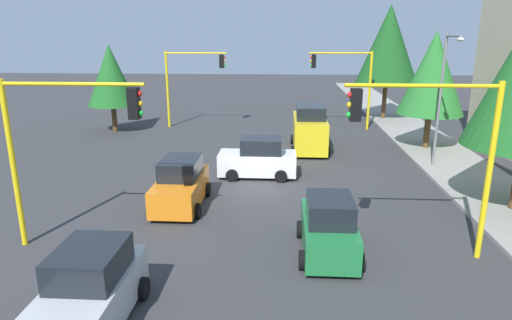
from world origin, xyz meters
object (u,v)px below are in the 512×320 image
at_px(car_silver, 90,291).
at_px(street_lamp_curbside, 444,87).
at_px(traffic_signal_near_right, 64,131).
at_px(delivery_van_yellow, 310,129).
at_px(tree_roadside_far, 389,45).
at_px(traffic_signal_far_left, 346,74).
at_px(car_orange, 181,185).
at_px(car_green, 329,228).
at_px(traffic_signal_far_right, 191,74).
at_px(car_white, 258,159).
at_px(tree_roadside_mid, 433,73).
at_px(tree_opposite_side, 111,76).
at_px(traffic_signal_near_left, 432,136).

bearing_deg(car_silver, street_lamp_curbside, 137.35).
xyz_separation_m(traffic_signal_near_right, delivery_van_yellow, (-13.50, 8.51, -2.67)).
height_order(street_lamp_curbside, tree_roadside_far, tree_roadside_far).
distance_m(traffic_signal_far_left, delivery_van_yellow, 7.62).
bearing_deg(car_orange, car_green, 55.51).
relative_size(traffic_signal_far_right, car_white, 1.48).
height_order(traffic_signal_far_right, tree_roadside_mid, tree_roadside_mid).
xyz_separation_m(traffic_signal_far_left, tree_roadside_mid, (6.00, 4.30, 0.62)).
xyz_separation_m(traffic_signal_near_right, tree_opposite_side, (-18.00, -5.32, 0.09)).
xyz_separation_m(traffic_signal_far_right, car_white, (12.00, 5.71, -3.11)).
relative_size(tree_roadside_far, car_white, 2.39).
distance_m(delivery_van_yellow, car_green, 13.54).
relative_size(traffic_signal_near_right, car_green, 1.55).
height_order(tree_roadside_mid, car_white, tree_roadside_mid).
bearing_deg(car_silver, traffic_signal_near_right, -150.85).
bearing_deg(tree_opposite_side, traffic_signal_far_left, 96.83).
distance_m(traffic_signal_far_right, street_lamp_curbside, 18.16).
xyz_separation_m(traffic_signal_near_right, street_lamp_curbside, (-9.61, 14.88, 0.39)).
relative_size(traffic_signal_near_right, traffic_signal_near_left, 1.00).
relative_size(street_lamp_curbside, car_white, 1.83).
xyz_separation_m(traffic_signal_far_left, tree_opposite_side, (2.00, -16.70, 0.01)).
distance_m(tree_opposite_side, car_silver, 23.56).
relative_size(traffic_signal_far_right, tree_opposite_side, 0.91).
distance_m(traffic_signal_near_right, delivery_van_yellow, 16.18).
xyz_separation_m(tree_roadside_mid, car_orange, (10.12, -12.97, -3.75)).
relative_size(traffic_signal_near_left, tree_opposite_side, 0.90).
bearing_deg(car_green, car_white, -161.33).
xyz_separation_m(traffic_signal_near_left, car_orange, (-3.88, -8.65, -3.07)).
bearing_deg(car_orange, traffic_signal_far_right, -170.39).
relative_size(traffic_signal_far_left, traffic_signal_far_right, 1.01).
bearing_deg(traffic_signal_far_left, traffic_signal_near_right, -29.65).
relative_size(delivery_van_yellow, car_white, 1.26).
distance_m(tree_opposite_side, car_orange, 16.55).
bearing_deg(traffic_signal_near_left, car_green, -89.36).
xyz_separation_m(delivery_van_yellow, car_orange, (9.62, -5.80, -0.39)).
relative_size(traffic_signal_far_left, traffic_signal_near_left, 1.02).
height_order(tree_roadside_mid, car_green, tree_roadside_mid).
relative_size(tree_roadside_mid, delivery_van_yellow, 1.48).
bearing_deg(street_lamp_curbside, traffic_signal_far_right, -124.90).
xyz_separation_m(tree_roadside_mid, delivery_van_yellow, (0.50, -7.17, -3.37)).
bearing_deg(car_white, tree_roadside_far, 149.34).
bearing_deg(traffic_signal_near_right, tree_opposite_side, -163.54).
relative_size(traffic_signal_near_left, delivery_van_yellow, 1.17).
height_order(traffic_signal_near_left, delivery_van_yellow, traffic_signal_near_left).
bearing_deg(traffic_signal_near_right, tree_roadside_mid, 131.76).
height_order(traffic_signal_far_left, street_lamp_curbside, street_lamp_curbside).
relative_size(traffic_signal_far_left, traffic_signal_near_right, 1.02).
relative_size(traffic_signal_near_right, street_lamp_curbside, 0.80).
height_order(traffic_signal_far_left, car_silver, traffic_signal_far_left).
xyz_separation_m(car_green, car_orange, (-3.91, -5.69, 0.00)).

